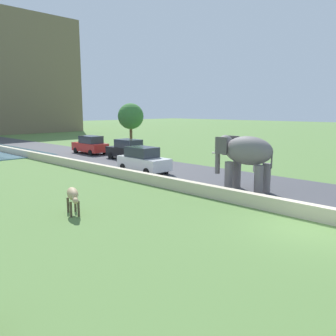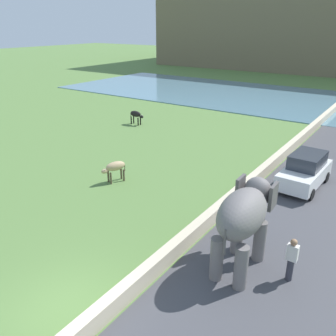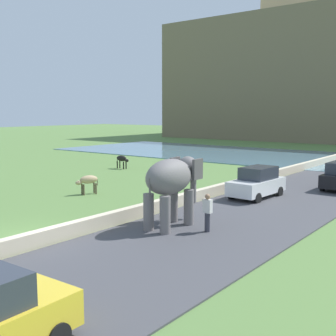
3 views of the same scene
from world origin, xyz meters
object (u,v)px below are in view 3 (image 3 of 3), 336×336
at_px(person_beside_elephant, 207,212).
at_px(car_white, 257,183).
at_px(elephant, 172,181).
at_px(cow_tan, 88,181).
at_px(cow_black, 122,159).

bearing_deg(person_beside_elephant, car_white, 101.88).
distance_m(elephant, car_white, 8.09).
distance_m(car_white, cow_tan, 9.96).
bearing_deg(cow_tan, car_white, 31.13).
distance_m(elephant, cow_black, 19.63).
xyz_separation_m(person_beside_elephant, cow_tan, (-10.17, 2.67, -0.04)).
bearing_deg(elephant, cow_tan, 161.44).
xyz_separation_m(elephant, cow_black, (-15.02, 12.58, -1.20)).
bearing_deg(elephant, cow_black, 140.06).
bearing_deg(cow_tan, person_beside_elephant, -14.71).
bearing_deg(elephant, car_white, 89.92).
relative_size(elephant, cow_tan, 2.47).
bearing_deg(elephant, person_beside_elephant, 6.54).
distance_m(cow_black, cow_tan, 11.69).
bearing_deg(cow_tan, elephant, -18.56).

